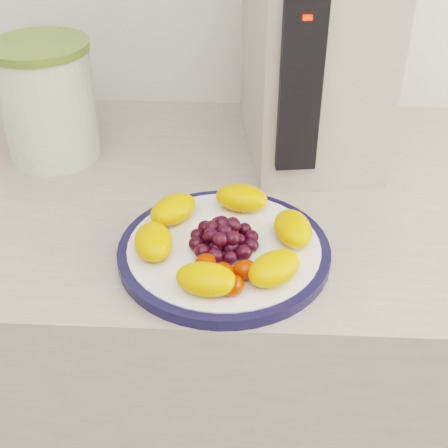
{
  "coord_description": "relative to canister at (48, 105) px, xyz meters",
  "views": [
    {
      "loc": [
        0.03,
        0.41,
        1.39
      ],
      "look_at": [
        0.0,
        1.03,
        0.95
      ],
      "focal_mm": 50.0,
      "sensor_mm": 36.0,
      "label": 1
    }
  ],
  "objects": [
    {
      "name": "fruit_plate",
      "position": [
        0.28,
        -0.26,
        -0.05
      ],
      "size": [
        0.23,
        0.23,
        0.03
      ],
      "color": "orange",
      "rests_on": "plate_face"
    },
    {
      "name": "appliance_led",
      "position": [
        0.38,
        -0.11,
        0.17
      ],
      "size": [
        0.01,
        0.01,
        0.01
      ],
      "primitive_type": "cube",
      "rotation": [
        0.0,
        0.0,
        0.14
      ],
      "color": "#FF0C05",
      "rests_on": "appliance_panel"
    },
    {
      "name": "plate_face",
      "position": [
        0.28,
        -0.25,
        -0.08
      ],
      "size": [
        0.24,
        0.24,
        0.02
      ],
      "primitive_type": "cylinder",
      "color": "white",
      "rests_on": "counter"
    },
    {
      "name": "canister",
      "position": [
        0.0,
        0.0,
        0.0
      ],
      "size": [
        0.16,
        0.16,
        0.17
      ],
      "primitive_type": "cylinder",
      "rotation": [
        0.0,
        0.0,
        -0.12
      ],
      "color": "#356110",
      "rests_on": "counter"
    },
    {
      "name": "appliance_body",
      "position": [
        0.4,
        0.04,
        0.08
      ],
      "size": [
        0.22,
        0.28,
        0.32
      ],
      "primitive_type": "cube",
      "rotation": [
        0.0,
        0.0,
        0.14
      ],
      "color": "#ADA495",
      "rests_on": "counter"
    },
    {
      "name": "counter",
      "position": [
        0.28,
        -0.08,
        -0.54
      ],
      "size": [
        3.5,
        0.6,
        0.9
      ],
      "primitive_type": "cube",
      "color": "#A99B8B",
      "rests_on": "floor"
    },
    {
      "name": "canister_lid",
      "position": [
        0.0,
        0.0,
        0.09
      ],
      "size": [
        0.17,
        0.17,
        0.01
      ],
      "primitive_type": "cylinder",
      "rotation": [
        0.0,
        0.0,
        -0.12
      ],
      "color": "olive",
      "rests_on": "canister"
    },
    {
      "name": "appliance_panel",
      "position": [
        0.38,
        -0.1,
        0.08
      ],
      "size": [
        0.06,
        0.03,
        0.24
      ],
      "primitive_type": "cube",
      "rotation": [
        0.0,
        0.0,
        0.14
      ],
      "color": "black",
      "rests_on": "appliance_body"
    },
    {
      "name": "plate_rim",
      "position": [
        0.28,
        -0.25,
        -0.08
      ],
      "size": [
        0.27,
        0.27,
        0.01
      ],
      "primitive_type": "cylinder",
      "color": "#121236",
      "rests_on": "counter"
    },
    {
      "name": "cabinet_face",
      "position": [
        0.28,
        -0.08,
        -0.57
      ],
      "size": [
        3.48,
        0.58,
        0.84
      ],
      "primitive_type": "cube",
      "color": "olive",
      "rests_on": "floor"
    }
  ]
}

